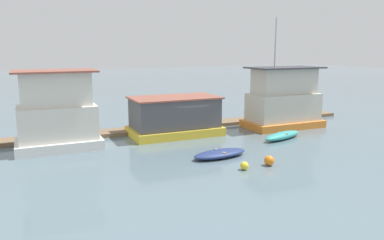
{
  "coord_description": "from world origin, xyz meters",
  "views": [
    {
      "loc": [
        -11.36,
        -26.25,
        6.73
      ],
      "look_at": [
        0.0,
        -1.0,
        1.4
      ],
      "focal_mm": 35.0,
      "sensor_mm": 36.0,
      "label": 1
    }
  ],
  "objects_px": {
    "houseboat_orange": "(283,100)",
    "buoy_orange": "(269,161)",
    "dinghy_teal": "(282,136)",
    "houseboat_yellow": "(175,117)",
    "dinghy_navy": "(220,154)",
    "houseboat_white": "(57,114)",
    "buoy_yellow": "(244,166)"
  },
  "relations": [
    {
      "from": "houseboat_orange",
      "to": "buoy_orange",
      "type": "bearing_deg",
      "value": -131.35
    },
    {
      "from": "houseboat_yellow",
      "to": "dinghy_navy",
      "type": "distance_m",
      "value": 7.09
    },
    {
      "from": "dinghy_teal",
      "to": "buoy_orange",
      "type": "distance_m",
      "value": 6.82
    },
    {
      "from": "houseboat_orange",
      "to": "buoy_yellow",
      "type": "bearing_deg",
      "value": -136.97
    },
    {
      "from": "houseboat_white",
      "to": "dinghy_teal",
      "type": "height_order",
      "value": "houseboat_white"
    },
    {
      "from": "houseboat_white",
      "to": "dinghy_navy",
      "type": "relative_size",
      "value": 1.44
    },
    {
      "from": "houseboat_orange",
      "to": "dinghy_teal",
      "type": "xyz_separation_m",
      "value": [
        -2.82,
        -3.67,
        -2.04
      ]
    },
    {
      "from": "houseboat_yellow",
      "to": "buoy_orange",
      "type": "distance_m",
      "value": 9.91
    },
    {
      "from": "dinghy_navy",
      "to": "buoy_yellow",
      "type": "relative_size",
      "value": 8.01
    },
    {
      "from": "dinghy_navy",
      "to": "buoy_yellow",
      "type": "distance_m",
      "value": 2.72
    },
    {
      "from": "houseboat_orange",
      "to": "dinghy_teal",
      "type": "relative_size",
      "value": 2.25
    },
    {
      "from": "buoy_yellow",
      "to": "dinghy_navy",
      "type": "bearing_deg",
      "value": 91.78
    },
    {
      "from": "buoy_orange",
      "to": "dinghy_teal",
      "type": "bearing_deg",
      "value": 46.04
    },
    {
      "from": "houseboat_orange",
      "to": "dinghy_navy",
      "type": "relative_size",
      "value": 2.41
    },
    {
      "from": "houseboat_yellow",
      "to": "dinghy_teal",
      "type": "distance_m",
      "value": 8.38
    },
    {
      "from": "houseboat_white",
      "to": "dinghy_teal",
      "type": "xyz_separation_m",
      "value": [
        15.54,
        -4.16,
        -2.11
      ]
    },
    {
      "from": "dinghy_teal",
      "to": "buoy_orange",
      "type": "bearing_deg",
      "value": -133.96
    },
    {
      "from": "houseboat_white",
      "to": "houseboat_yellow",
      "type": "bearing_deg",
      "value": 3.58
    },
    {
      "from": "buoy_yellow",
      "to": "houseboat_orange",
      "type": "bearing_deg",
      "value": 43.03
    },
    {
      "from": "houseboat_orange",
      "to": "buoy_yellow",
      "type": "height_order",
      "value": "houseboat_orange"
    },
    {
      "from": "dinghy_teal",
      "to": "buoy_orange",
      "type": "xyz_separation_m",
      "value": [
        -4.73,
        -4.91,
        0.02
      ]
    },
    {
      "from": "houseboat_white",
      "to": "houseboat_orange",
      "type": "xyz_separation_m",
      "value": [
        18.36,
        -0.48,
        -0.07
      ]
    },
    {
      "from": "houseboat_orange",
      "to": "buoy_yellow",
      "type": "distance_m",
      "value": 12.88
    },
    {
      "from": "houseboat_white",
      "to": "buoy_orange",
      "type": "height_order",
      "value": "houseboat_white"
    },
    {
      "from": "dinghy_teal",
      "to": "buoy_yellow",
      "type": "height_order",
      "value": "dinghy_teal"
    },
    {
      "from": "buoy_orange",
      "to": "buoy_yellow",
      "type": "relative_size",
      "value": 1.24
    },
    {
      "from": "houseboat_yellow",
      "to": "buoy_yellow",
      "type": "bearing_deg",
      "value": -87.9
    },
    {
      "from": "houseboat_white",
      "to": "buoy_orange",
      "type": "distance_m",
      "value": 14.26
    },
    {
      "from": "dinghy_navy",
      "to": "buoy_yellow",
      "type": "xyz_separation_m",
      "value": [
        0.08,
        -2.72,
        0.0
      ]
    },
    {
      "from": "dinghy_navy",
      "to": "buoy_orange",
      "type": "relative_size",
      "value": 6.46
    },
    {
      "from": "houseboat_yellow",
      "to": "dinghy_teal",
      "type": "relative_size",
      "value": 1.71
    },
    {
      "from": "houseboat_white",
      "to": "buoy_yellow",
      "type": "distance_m",
      "value": 13.06
    }
  ]
}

